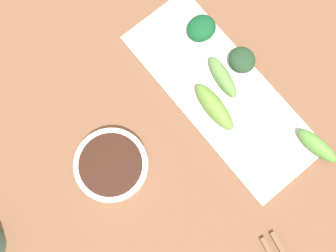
# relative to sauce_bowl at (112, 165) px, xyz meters

# --- Properties ---
(tabletop) EXTENTS (2.10, 2.10, 0.02)m
(tabletop) POSITION_rel_sauce_bowl_xyz_m (0.12, -0.03, -0.03)
(tabletop) COLOR brown
(tabletop) RESTS_ON ground
(sauce_bowl) EXTENTS (0.12, 0.12, 0.04)m
(sauce_bowl) POSITION_rel_sauce_bowl_xyz_m (0.00, 0.00, 0.00)
(sauce_bowl) COLOR white
(sauce_bowl) RESTS_ON tabletop
(serving_plate) EXTENTS (0.15, 0.38, 0.01)m
(serving_plate) POSITION_rel_sauce_bowl_xyz_m (0.22, -0.02, -0.01)
(serving_plate) COLOR silver
(serving_plate) RESTS_ON tabletop
(broccoli_stalk_0) EXTENTS (0.04, 0.08, 0.02)m
(broccoli_stalk_0) POSITION_rel_sauce_bowl_xyz_m (0.24, -0.00, 0.00)
(broccoli_stalk_0) COLOR #70A44E
(broccoli_stalk_0) RESTS_ON serving_plate
(broccoli_leafy_1) EXTENTS (0.05, 0.05, 0.03)m
(broccoli_leafy_1) POSITION_rel_sauce_bowl_xyz_m (0.27, 0.09, 0.00)
(broccoli_leafy_1) COLOR #175B2D
(broccoli_leafy_1) RESTS_ON serving_plate
(broccoli_stalk_2) EXTENTS (0.04, 0.10, 0.03)m
(broccoli_stalk_2) POSITION_rel_sauce_bowl_xyz_m (0.19, -0.03, 0.01)
(broccoli_stalk_2) COLOR #75A441
(broccoli_stalk_2) RESTS_ON serving_plate
(broccoli_leafy_3) EXTENTS (0.05, 0.06, 0.02)m
(broccoli_leafy_3) POSITION_rel_sauce_bowl_xyz_m (0.28, 0.00, 0.00)
(broccoli_leafy_3) COLOR #29492B
(broccoli_leafy_3) RESTS_ON serving_plate
(broccoli_stalk_4) EXTENTS (0.04, 0.08, 0.03)m
(broccoli_stalk_4) POSITION_rel_sauce_bowl_xyz_m (0.28, -0.19, 0.01)
(broccoli_stalk_4) COLOR #6AAD44
(broccoli_stalk_4) RESTS_ON serving_plate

